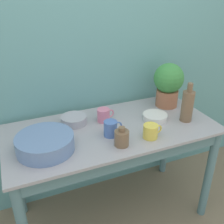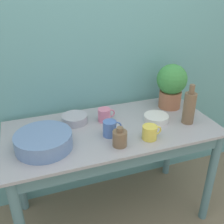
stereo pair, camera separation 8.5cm
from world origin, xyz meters
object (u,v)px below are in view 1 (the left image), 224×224
(bottle_tall, at_px, (187,105))
(mug_blue, at_px, (111,128))
(mug_yellow, at_px, (151,131))
(bowl_small_steel, at_px, (74,120))
(potted_plant, at_px, (168,83))
(mug_pink, at_px, (104,115))
(bowl_small_enamel_white, at_px, (155,117))
(bowl_wash_large, at_px, (45,143))
(bottle_short, at_px, (122,138))

(bottle_tall, bearing_deg, mug_blue, 178.09)
(mug_yellow, distance_m, bowl_small_steel, 0.54)
(potted_plant, relative_size, mug_pink, 2.76)
(mug_pink, xyz_separation_m, bowl_small_enamel_white, (0.35, -0.12, -0.03))
(bottle_tall, bearing_deg, bowl_small_steel, 160.58)
(bowl_wash_large, xyz_separation_m, bowl_small_enamel_white, (0.79, 0.08, -0.03))
(mug_blue, relative_size, mug_yellow, 0.97)
(bowl_wash_large, bearing_deg, potted_plant, 13.79)
(potted_plant, bearing_deg, bottle_short, -146.56)
(potted_plant, height_order, mug_yellow, potted_plant)
(bowl_wash_large, bearing_deg, bowl_small_enamel_white, 5.47)
(bottle_tall, distance_m, bottle_short, 0.57)
(bowl_small_steel, bearing_deg, bowl_small_enamel_white, -16.91)
(bottle_short, relative_size, mug_pink, 1.00)
(potted_plant, relative_size, bottle_tall, 1.22)
(mug_yellow, relative_size, mug_pink, 1.04)
(mug_yellow, height_order, bowl_small_enamel_white, mug_yellow)
(bowl_small_steel, bearing_deg, bowl_wash_large, -134.47)
(bottle_short, height_order, mug_blue, bottle_short)
(potted_plant, height_order, bowl_small_steel, potted_plant)
(bowl_wash_large, bearing_deg, bottle_short, -16.30)
(mug_blue, relative_size, mug_pink, 1.01)
(bowl_wash_large, height_order, bowl_small_enamel_white, bowl_wash_large)
(bottle_tall, xyz_separation_m, bowl_small_enamel_white, (-0.20, 0.10, -0.10))
(bottle_short, xyz_separation_m, bowl_small_steel, (-0.19, 0.37, -0.02))
(bowl_small_enamel_white, bearing_deg, mug_blue, -168.42)
(bowl_wash_large, xyz_separation_m, mug_yellow, (0.64, -0.12, -0.00))
(bowl_wash_large, distance_m, mug_yellow, 0.65)
(potted_plant, height_order, bowl_wash_large, potted_plant)
(mug_yellow, bearing_deg, bowl_small_steel, 137.84)
(bowl_wash_large, height_order, bottle_short, bottle_short)
(bowl_wash_large, xyz_separation_m, bowl_small_steel, (0.24, 0.24, -0.02))
(bottle_tall, xyz_separation_m, bowl_small_steel, (-0.75, 0.26, -0.09))
(bowl_wash_large, distance_m, bottle_short, 0.45)
(bowl_small_enamel_white, distance_m, bowl_small_steel, 0.58)
(bowl_wash_large, relative_size, mug_pink, 2.72)
(bottle_tall, height_order, bowl_small_steel, bottle_tall)
(potted_plant, distance_m, bottle_short, 0.69)
(potted_plant, xyz_separation_m, bottle_tall, (-0.01, -0.26, -0.07))
(bowl_small_enamel_white, bearing_deg, mug_yellow, -127.63)
(bottle_tall, relative_size, mug_pink, 2.27)
(mug_blue, bearing_deg, bowl_wash_large, 179.85)
(bowl_wash_large, relative_size, bowl_small_enamel_white, 1.93)
(potted_plant, distance_m, bowl_wash_large, 1.04)
(mug_blue, distance_m, bowl_small_steel, 0.30)
(bottle_tall, height_order, mug_pink, bottle_tall)
(potted_plant, xyz_separation_m, bottle_short, (-0.56, -0.37, -0.14))
(bottle_tall, bearing_deg, bowl_small_enamel_white, 153.89)
(bowl_wash_large, relative_size, bottle_short, 2.72)
(bottle_short, distance_m, bowl_small_steel, 0.42)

